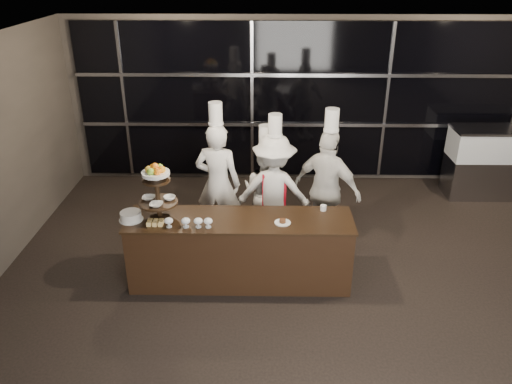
{
  "coord_description": "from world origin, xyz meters",
  "views": [
    {
      "loc": [
        -0.98,
        -3.86,
        3.9
      ],
      "look_at": [
        -1.08,
        1.91,
        1.15
      ],
      "focal_mm": 35.0,
      "sensor_mm": 36.0,
      "label": 1
    }
  ],
  "objects_px": {
    "display_case": "(492,159)",
    "chef_d": "(327,189)",
    "buffet_counter": "(240,250)",
    "chef_a": "(218,182)",
    "chef_c": "(274,190)",
    "layer_cake": "(131,216)",
    "display_stand": "(157,188)",
    "chef_b": "(265,190)"
  },
  "relations": [
    {
      "from": "display_case",
      "to": "chef_d",
      "type": "height_order",
      "value": "chef_d"
    },
    {
      "from": "buffet_counter",
      "to": "display_case",
      "type": "bearing_deg",
      "value": 32.2
    },
    {
      "from": "chef_a",
      "to": "chef_c",
      "type": "xyz_separation_m",
      "value": [
        0.81,
        -0.07,
        -0.08
      ]
    },
    {
      "from": "chef_c",
      "to": "chef_d",
      "type": "bearing_deg",
      "value": -3.87
    },
    {
      "from": "display_case",
      "to": "chef_d",
      "type": "xyz_separation_m",
      "value": [
        -3.07,
        -1.73,
        0.21
      ]
    },
    {
      "from": "layer_cake",
      "to": "chef_d",
      "type": "xyz_separation_m",
      "value": [
        2.55,
        1.01,
        -0.08
      ]
    },
    {
      "from": "buffet_counter",
      "to": "display_stand",
      "type": "bearing_deg",
      "value": -179.99
    },
    {
      "from": "display_stand",
      "to": "chef_b",
      "type": "distance_m",
      "value": 1.89
    },
    {
      "from": "display_case",
      "to": "chef_b",
      "type": "relative_size",
      "value": 0.85
    },
    {
      "from": "chef_c",
      "to": "chef_d",
      "type": "distance_m",
      "value": 0.76
    },
    {
      "from": "chef_b",
      "to": "buffet_counter",
      "type": "bearing_deg",
      "value": -104.64
    },
    {
      "from": "chef_d",
      "to": "chef_c",
      "type": "bearing_deg",
      "value": 176.13
    },
    {
      "from": "display_stand",
      "to": "chef_a",
      "type": "bearing_deg",
      "value": 59.41
    },
    {
      "from": "display_case",
      "to": "layer_cake",
      "type": "bearing_deg",
      "value": -154.01
    },
    {
      "from": "display_stand",
      "to": "chef_c",
      "type": "height_order",
      "value": "chef_c"
    },
    {
      "from": "layer_cake",
      "to": "chef_b",
      "type": "relative_size",
      "value": 0.17
    },
    {
      "from": "display_stand",
      "to": "chef_a",
      "type": "height_order",
      "value": "chef_a"
    },
    {
      "from": "buffet_counter",
      "to": "chef_b",
      "type": "distance_m",
      "value": 1.29
    },
    {
      "from": "buffet_counter",
      "to": "chef_b",
      "type": "height_order",
      "value": "chef_b"
    },
    {
      "from": "layer_cake",
      "to": "display_case",
      "type": "bearing_deg",
      "value": 25.99
    },
    {
      "from": "chef_a",
      "to": "chef_d",
      "type": "xyz_separation_m",
      "value": [
        1.56,
        -0.12,
        -0.03
      ]
    },
    {
      "from": "buffet_counter",
      "to": "chef_a",
      "type": "height_order",
      "value": "chef_a"
    },
    {
      "from": "chef_d",
      "to": "chef_a",
      "type": "bearing_deg",
      "value": 175.5
    },
    {
      "from": "buffet_counter",
      "to": "chef_d",
      "type": "bearing_deg",
      "value": 38.52
    },
    {
      "from": "buffet_counter",
      "to": "layer_cake",
      "type": "distance_m",
      "value": 1.44
    },
    {
      "from": "chef_a",
      "to": "chef_c",
      "type": "relative_size",
      "value": 1.07
    },
    {
      "from": "chef_d",
      "to": "buffet_counter",
      "type": "bearing_deg",
      "value": -141.48
    },
    {
      "from": "chef_b",
      "to": "chef_c",
      "type": "height_order",
      "value": "chef_c"
    },
    {
      "from": "chef_b",
      "to": "chef_d",
      "type": "bearing_deg",
      "value": -16.5
    },
    {
      "from": "chef_b",
      "to": "chef_c",
      "type": "xyz_separation_m",
      "value": [
        0.13,
        -0.21,
        0.1
      ]
    },
    {
      "from": "chef_b",
      "to": "chef_d",
      "type": "xyz_separation_m",
      "value": [
        0.88,
        -0.26,
        0.16
      ]
    },
    {
      "from": "chef_d",
      "to": "display_case",
      "type": "bearing_deg",
      "value": 29.45
    },
    {
      "from": "chef_c",
      "to": "chef_b",
      "type": "bearing_deg",
      "value": 121.48
    },
    {
      "from": "chef_d",
      "to": "layer_cake",
      "type": "bearing_deg",
      "value": -158.46
    },
    {
      "from": "layer_cake",
      "to": "chef_d",
      "type": "relative_size",
      "value": 0.15
    },
    {
      "from": "buffet_counter",
      "to": "chef_c",
      "type": "distance_m",
      "value": 1.17
    },
    {
      "from": "display_stand",
      "to": "display_case",
      "type": "distance_m",
      "value": 5.95
    },
    {
      "from": "display_stand",
      "to": "chef_a",
      "type": "distance_m",
      "value": 1.32
    },
    {
      "from": "layer_cake",
      "to": "chef_c",
      "type": "xyz_separation_m",
      "value": [
        1.79,
        1.06,
        -0.13
      ]
    },
    {
      "from": "display_case",
      "to": "chef_b",
      "type": "xyz_separation_m",
      "value": [
        -3.95,
        -1.47,
        0.05
      ]
    },
    {
      "from": "display_stand",
      "to": "chef_a",
      "type": "xyz_separation_m",
      "value": [
        0.64,
        1.08,
        -0.41
      ]
    },
    {
      "from": "buffet_counter",
      "to": "chef_a",
      "type": "xyz_separation_m",
      "value": [
        -0.36,
        1.08,
        0.46
      ]
    }
  ]
}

